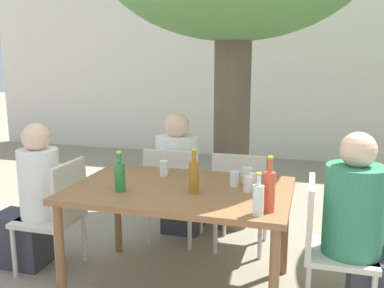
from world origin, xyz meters
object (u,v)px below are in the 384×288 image
object	(u,v)px
dining_table_front	(180,198)
drinking_glass_3	(164,168)
patio_chair_1	(327,240)
amber_bottle_1	(194,176)
patio_chair_0	(58,211)
person_seated_0	(31,205)
green_bottle_3	(120,176)
drinking_glass_2	(234,179)
person_seated_2	(180,180)
soda_bottle_0	(269,190)
patio_chair_2	(172,191)
water_bottle_2	(258,199)
person_seated_1	(365,236)
drinking_glass_4	(248,184)
drinking_glass_1	(247,175)
patio_chair_3	(240,197)
drinking_glass_0	(251,180)

from	to	relation	value
dining_table_front	drinking_glass_3	bearing A→B (deg)	129.15
patio_chair_1	amber_bottle_1	bearing A→B (deg)	96.46
patio_chair_0	person_seated_0	xyz separation A→B (m)	(-0.24, -0.00, 0.03)
green_bottle_3	drinking_glass_2	size ratio (longest dim) A/B	2.53
person_seated_2	drinking_glass_2	bearing A→B (deg)	128.91
dining_table_front	soda_bottle_0	xyz separation A→B (m)	(0.64, -0.31, 0.21)
patio_chair_0	patio_chair_2	xyz separation A→B (m)	(0.69, 0.72, 0.00)
soda_bottle_0	water_bottle_2	bearing A→B (deg)	-125.73
person_seated_2	water_bottle_2	bearing A→B (deg)	123.76
person_seated_1	drinking_glass_4	size ratio (longest dim) A/B	11.59
green_bottle_3	amber_bottle_1	bearing A→B (deg)	10.86
person_seated_1	drinking_glass_1	world-z (taller)	person_seated_1
patio_chair_0	person_seated_2	world-z (taller)	person_seated_2
patio_chair_0	water_bottle_2	distance (m)	1.67
patio_chair_3	drinking_glass_1	world-z (taller)	patio_chair_3
person_seated_1	water_bottle_2	distance (m)	0.80
dining_table_front	patio_chair_2	distance (m)	0.81
patio_chair_3	drinking_glass_3	size ratio (longest dim) A/B	7.69
dining_table_front	soda_bottle_0	size ratio (longest dim) A/B	4.57
dining_table_front	person_seated_0	world-z (taller)	person_seated_0
patio_chair_2	drinking_glass_0	bearing A→B (deg)	143.61
water_bottle_2	drinking_glass_0	bearing A→B (deg)	102.15
dining_table_front	person_seated_0	xyz separation A→B (m)	(-1.23, -0.00, -0.17)
soda_bottle_0	drinking_glass_0	bearing A→B (deg)	110.15
person_seated_0	person_seated_2	bearing A→B (deg)	135.85
patio_chair_2	amber_bottle_1	bearing A→B (deg)	117.73
amber_bottle_1	green_bottle_3	xyz separation A→B (m)	(-0.49, -0.09, -0.01)
patio_chair_0	patio_chair_3	xyz separation A→B (m)	(1.30, 0.72, 0.00)
patio_chair_0	amber_bottle_1	distance (m)	1.19
patio_chair_2	amber_bottle_1	distance (m)	1.01
person_seated_1	person_seated_2	size ratio (longest dim) A/B	1.03
dining_table_front	drinking_glass_1	size ratio (longest dim) A/B	13.32
drinking_glass_1	soda_bottle_0	bearing A→B (deg)	-68.82
patio_chair_2	water_bottle_2	xyz separation A→B (m)	(0.89, -1.11, 0.37)
water_bottle_2	drinking_glass_3	bearing A→B (deg)	141.17
patio_chair_1	water_bottle_2	world-z (taller)	water_bottle_2
water_bottle_2	patio_chair_1	bearing A→B (deg)	43.83
person_seated_1	water_bottle_2	bearing A→B (deg)	121.52
patio_chair_1	drinking_glass_2	size ratio (longest dim) A/B	8.10
patio_chair_0	patio_chair_3	distance (m)	1.48
drinking_glass_0	drinking_glass_1	bearing A→B (deg)	115.94
drinking_glass_0	drinking_glass_4	bearing A→B (deg)	-93.52
patio_chair_2	drinking_glass_2	xyz separation A→B (m)	(0.66, -0.59, 0.33)
patio_chair_2	person_seated_2	size ratio (longest dim) A/B	0.75
water_bottle_2	drinking_glass_4	size ratio (longest dim) A/B	2.40
patio_chair_3	person_seated_0	xyz separation A→B (m)	(-1.53, -0.72, 0.03)
soda_bottle_0	green_bottle_3	size ratio (longest dim) A/B	1.21
patio_chair_1	person_seated_0	xyz separation A→B (m)	(-2.22, -0.00, 0.03)
patio_chair_2	green_bottle_3	xyz separation A→B (m)	(-0.06, -0.92, 0.38)
patio_chair_3	amber_bottle_1	size ratio (longest dim) A/B	2.91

